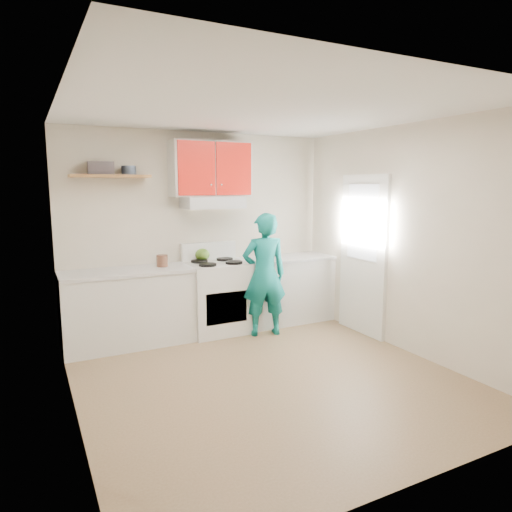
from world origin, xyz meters
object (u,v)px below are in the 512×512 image
stove (217,298)px  tin (129,170)px  crock (162,262)px  person (264,275)px  kettle (202,255)px

stove → tin: 1.94m
crock → tin: bearing=158.0°
person → tin: bearing=-9.1°
kettle → person: (0.61, -0.62, -0.22)m
stove → crock: (-0.70, 0.05, 0.52)m
stove → tin: bearing=169.6°
crock → person: (1.20, -0.43, -0.20)m
tin → crock: (0.33, -0.13, -1.11)m
stove → person: 0.71m
kettle → crock: kettle is taller
stove → person: bearing=-37.3°
tin → person: 2.09m
kettle → crock: (-0.59, -0.18, -0.02)m
crock → kettle: bearing=17.2°
crock → person: size_ratio=0.11×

